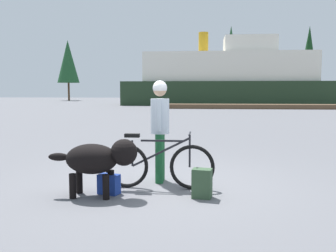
{
  "coord_description": "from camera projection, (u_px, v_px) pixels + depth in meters",
  "views": [
    {
      "loc": [
        0.7,
        -6.0,
        1.57
      ],
      "look_at": [
        -0.01,
        1.23,
        0.87
      ],
      "focal_mm": 38.92,
      "sensor_mm": 36.0,
      "label": 1
    }
  ],
  "objects": [
    {
      "name": "backpack",
      "position": [
        202.0,
        183.0,
        5.36
      ],
      "size": [
        0.31,
        0.25,
        0.43
      ],
      "primitive_type": "cube",
      "rotation": [
        0.0,
        0.0,
        -0.18
      ],
      "color": "#334C33",
      "rests_on": "ground_plane"
    },
    {
      "name": "pine_tree_far_right",
      "position": [
        309.0,
        54.0,
        58.69
      ],
      "size": [
        2.85,
        2.85,
        11.98
      ],
      "color": "#4C331E",
      "rests_on": "ground_plane"
    },
    {
      "name": "ground_plane",
      "position": [
        161.0,
        184.0,
        6.17
      ],
      "size": [
        160.0,
        160.0,
        0.0
      ],
      "primitive_type": "plane",
      "color": "slate"
    },
    {
      "name": "handbag_pannier",
      "position": [
        109.0,
        184.0,
        5.58
      ],
      "size": [
        0.36,
        0.27,
        0.3
      ],
      "primitive_type": "cube",
      "rotation": [
        0.0,
        0.0,
        -0.3
      ],
      "color": "navy",
      "rests_on": "ground_plane"
    },
    {
      "name": "pine_tree_far_left",
      "position": [
        68.0,
        62.0,
        60.02
      ],
      "size": [
        3.57,
        3.57,
        9.9
      ],
      "color": "#4C331E",
      "rests_on": "ground_plane"
    },
    {
      "name": "dog",
      "position": [
        99.0,
        159.0,
        5.41
      ],
      "size": [
        1.36,
        0.53,
        0.87
      ],
      "color": "black",
      "rests_on": "ground_plane"
    },
    {
      "name": "bicycle",
      "position": [
        158.0,
        165.0,
        5.86
      ],
      "size": [
        1.79,
        0.44,
        0.92
      ],
      "color": "black",
      "rests_on": "ground_plane"
    },
    {
      "name": "dock_pier",
      "position": [
        276.0,
        107.0,
        32.38
      ],
      "size": [
        19.89,
        2.02,
        0.4
      ],
      "primitive_type": "cube",
      "color": "brown",
      "rests_on": "ground_plane"
    },
    {
      "name": "person_cyclist",
      "position": [
        160.0,
        121.0,
        6.25
      ],
      "size": [
        0.32,
        0.53,
        1.75
      ],
      "color": "#19592D",
      "rests_on": "ground_plane"
    },
    {
      "name": "sailboat_moored",
      "position": [
        276.0,
        101.0,
        41.5
      ],
      "size": [
        7.85,
        2.2,
        7.55
      ],
      "color": "navy",
      "rests_on": "ground_plane"
    },
    {
      "name": "pine_tree_center",
      "position": [
        231.0,
        56.0,
        57.01
      ],
      "size": [
        3.07,
        3.07,
        11.71
      ],
      "color": "#4C331E",
      "rests_on": "ground_plane"
    },
    {
      "name": "ferry_boat",
      "position": [
        229.0,
        80.0,
        41.56
      ],
      "size": [
        23.4,
        7.38,
        8.22
      ],
      "color": "#1E331E",
      "rests_on": "ground_plane"
    }
  ]
}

